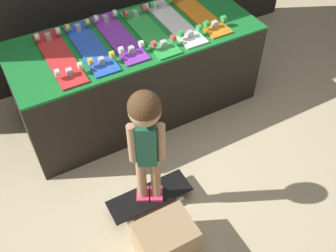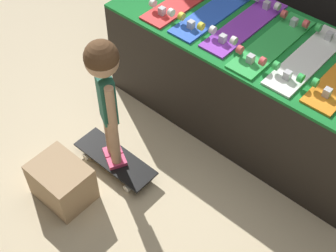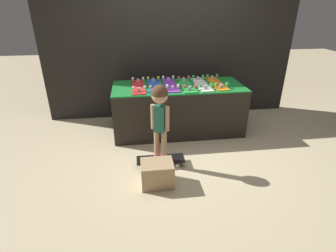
# 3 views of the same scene
# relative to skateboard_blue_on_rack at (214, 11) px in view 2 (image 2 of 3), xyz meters

# --- Properties ---
(ground_plane) EXTENTS (16.00, 16.00, 0.00)m
(ground_plane) POSITION_rel_skateboard_blue_on_rack_xyz_m (0.36, -0.60, -0.77)
(ground_plane) COLOR beige
(display_rack) EXTENTS (1.99, 0.83, 0.75)m
(display_rack) POSITION_rel_skateboard_blue_on_rack_xyz_m (0.36, -0.01, -0.39)
(display_rack) COLOR black
(display_rack) RESTS_ON ground_plane
(skateboard_blue_on_rack) EXTENTS (0.19, 0.74, 0.09)m
(skateboard_blue_on_rack) POSITION_rel_skateboard_blue_on_rack_xyz_m (0.00, 0.00, 0.00)
(skateboard_blue_on_rack) COLOR blue
(skateboard_blue_on_rack) RESTS_ON display_rack
(skateboard_purple_on_rack) EXTENTS (0.19, 0.74, 0.09)m
(skateboard_purple_on_rack) POSITION_rel_skateboard_blue_on_rack_xyz_m (0.24, 0.02, 0.00)
(skateboard_purple_on_rack) COLOR purple
(skateboard_purple_on_rack) RESTS_ON display_rack
(skateboard_green_on_rack) EXTENTS (0.19, 0.74, 0.09)m
(skateboard_green_on_rack) POSITION_rel_skateboard_blue_on_rack_xyz_m (0.48, -0.03, 0.00)
(skateboard_green_on_rack) COLOR green
(skateboard_green_on_rack) RESTS_ON display_rack
(skateboard_white_on_rack) EXTENTS (0.19, 0.74, 0.09)m
(skateboard_white_on_rack) POSITION_rel_skateboard_blue_on_rack_xyz_m (0.72, -0.01, 0.00)
(skateboard_white_on_rack) COLOR white
(skateboard_white_on_rack) RESTS_ON display_rack
(skateboard_on_floor) EXTENTS (0.61, 0.21, 0.09)m
(skateboard_on_floor) POSITION_rel_skateboard_blue_on_rack_xyz_m (-0.02, -0.99, -0.69)
(skateboard_on_floor) COLOR black
(skateboard_on_floor) RESTS_ON ground_plane
(child) EXTENTS (0.22, 0.20, 0.97)m
(child) POSITION_rel_skateboard_blue_on_rack_xyz_m (-0.02, -0.99, 0.00)
(child) COLOR #E03D6B
(child) RESTS_ON skateboard_on_floor
(storage_box) EXTENTS (0.36, 0.28, 0.28)m
(storage_box) POSITION_rel_skateboard_blue_on_rack_xyz_m (-0.10, -1.37, -0.63)
(storage_box) COLOR tan
(storage_box) RESTS_ON ground_plane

